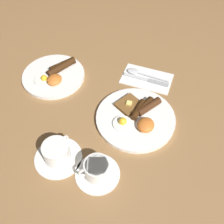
{
  "coord_description": "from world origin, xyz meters",
  "views": [
    {
      "loc": [
        -0.56,
        -0.14,
        0.76
      ],
      "look_at": [
        -0.02,
        0.08,
        0.03
      ],
      "focal_mm": 42.0,
      "sensor_mm": 36.0,
      "label": 1
    }
  ],
  "objects_px": {
    "spoon": "(137,72)",
    "breakfast_plate_far": "(54,75)",
    "knife": "(149,80)",
    "breakfast_plate_near": "(136,117)",
    "teacup_far": "(57,153)",
    "teacup_near": "(97,170)"
  },
  "relations": [
    {
      "from": "spoon",
      "to": "breakfast_plate_far",
      "type": "bearing_deg",
      "value": 27.01
    },
    {
      "from": "knife",
      "to": "spoon",
      "type": "xyz_separation_m",
      "value": [
        0.02,
        0.06,
        0.0
      ]
    },
    {
      "from": "breakfast_plate_far",
      "to": "knife",
      "type": "height_order",
      "value": "breakfast_plate_far"
    },
    {
      "from": "breakfast_plate_near",
      "to": "breakfast_plate_far",
      "type": "height_order",
      "value": "same"
    },
    {
      "from": "spoon",
      "to": "teacup_far",
      "type": "bearing_deg",
      "value": 78.47
    },
    {
      "from": "breakfast_plate_far",
      "to": "teacup_near",
      "type": "relative_size",
      "value": 1.82
    },
    {
      "from": "breakfast_plate_far",
      "to": "knife",
      "type": "xyz_separation_m",
      "value": [
        0.12,
        -0.37,
        -0.01
      ]
    },
    {
      "from": "breakfast_plate_near",
      "to": "breakfast_plate_far",
      "type": "distance_m",
      "value": 0.39
    },
    {
      "from": "breakfast_plate_far",
      "to": "teacup_near",
      "type": "distance_m",
      "value": 0.48
    },
    {
      "from": "breakfast_plate_far",
      "to": "teacup_far",
      "type": "bearing_deg",
      "value": -148.14
    },
    {
      "from": "teacup_near",
      "to": "spoon",
      "type": "height_order",
      "value": "teacup_near"
    },
    {
      "from": "breakfast_plate_far",
      "to": "breakfast_plate_near",
      "type": "bearing_deg",
      "value": -101.47
    },
    {
      "from": "breakfast_plate_near",
      "to": "teacup_far",
      "type": "bearing_deg",
      "value": 143.5
    },
    {
      "from": "breakfast_plate_near",
      "to": "teacup_near",
      "type": "relative_size",
      "value": 2.04
    },
    {
      "from": "teacup_near",
      "to": "teacup_far",
      "type": "relative_size",
      "value": 0.9
    },
    {
      "from": "breakfast_plate_near",
      "to": "spoon",
      "type": "height_order",
      "value": "breakfast_plate_near"
    },
    {
      "from": "breakfast_plate_near",
      "to": "knife",
      "type": "bearing_deg",
      "value": 4.68
    },
    {
      "from": "breakfast_plate_far",
      "to": "teacup_far",
      "type": "height_order",
      "value": "teacup_far"
    },
    {
      "from": "teacup_far",
      "to": "spoon",
      "type": "xyz_separation_m",
      "value": [
        0.47,
        -0.11,
        -0.02
      ]
    },
    {
      "from": "teacup_far",
      "to": "knife",
      "type": "distance_m",
      "value": 0.48
    },
    {
      "from": "teacup_near",
      "to": "knife",
      "type": "relative_size",
      "value": 0.74
    },
    {
      "from": "breakfast_plate_far",
      "to": "spoon",
      "type": "relative_size",
      "value": 1.42
    }
  ]
}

